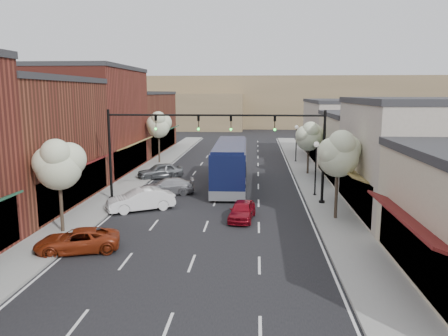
% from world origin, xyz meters
% --- Properties ---
extents(ground, '(160.00, 160.00, 0.00)m').
position_xyz_m(ground, '(0.00, 0.00, 0.00)').
color(ground, black).
rests_on(ground, ground).
extents(sidewalk_left, '(2.80, 73.00, 0.15)m').
position_xyz_m(sidewalk_left, '(-8.40, 18.50, 0.07)').
color(sidewalk_left, gray).
rests_on(sidewalk_left, ground).
extents(sidewalk_right, '(2.80, 73.00, 0.15)m').
position_xyz_m(sidewalk_right, '(8.40, 18.50, 0.07)').
color(sidewalk_right, gray).
rests_on(sidewalk_right, ground).
extents(curb_left, '(0.25, 73.00, 0.17)m').
position_xyz_m(curb_left, '(-7.00, 18.50, 0.07)').
color(curb_left, gray).
rests_on(curb_left, ground).
extents(curb_right, '(0.25, 73.00, 0.17)m').
position_xyz_m(curb_right, '(7.00, 18.50, 0.07)').
color(curb_right, gray).
rests_on(curb_right, ground).
extents(bldg_left_midnear, '(10.14, 14.10, 9.40)m').
position_xyz_m(bldg_left_midnear, '(-14.23, 6.00, 4.66)').
color(bldg_left_midnear, brown).
rests_on(bldg_left_midnear, ground).
extents(bldg_left_midfar, '(10.14, 14.10, 10.90)m').
position_xyz_m(bldg_left_midfar, '(-14.24, 20.00, 5.40)').
color(bldg_left_midfar, maroon).
rests_on(bldg_left_midfar, ground).
extents(bldg_left_far, '(10.14, 18.10, 8.40)m').
position_xyz_m(bldg_left_far, '(-14.22, 36.00, 4.16)').
color(bldg_left_far, brown).
rests_on(bldg_left_far, ground).
extents(bldg_right_midnear, '(9.14, 12.10, 7.90)m').
position_xyz_m(bldg_right_midnear, '(13.72, 6.00, 3.91)').
color(bldg_right_midnear, '#B5A99B').
rests_on(bldg_right_midnear, ground).
extents(bldg_right_midfar, '(9.14, 12.10, 6.40)m').
position_xyz_m(bldg_right_midfar, '(13.70, 18.00, 3.17)').
color(bldg_right_midfar, beige).
rests_on(bldg_right_midfar, ground).
extents(bldg_right_far, '(9.14, 16.10, 7.40)m').
position_xyz_m(bldg_right_far, '(13.71, 32.00, 3.66)').
color(bldg_right_far, '#B5A99B').
rests_on(bldg_right_far, ground).
extents(hill_far, '(120.00, 30.00, 12.00)m').
position_xyz_m(hill_far, '(0.00, 90.00, 6.00)').
color(hill_far, '#7A6647').
rests_on(hill_far, ground).
extents(hill_near, '(50.00, 20.00, 8.00)m').
position_xyz_m(hill_near, '(-25.00, 78.00, 4.00)').
color(hill_near, '#7A6647').
rests_on(hill_near, ground).
extents(signal_mast_right, '(8.22, 0.46, 7.00)m').
position_xyz_m(signal_mast_right, '(5.62, 8.00, 4.62)').
color(signal_mast_right, black).
rests_on(signal_mast_right, ground).
extents(signal_mast_left, '(8.22, 0.46, 7.00)m').
position_xyz_m(signal_mast_left, '(-5.62, 8.00, 4.62)').
color(signal_mast_left, black).
rests_on(signal_mast_left, ground).
extents(tree_right_near, '(2.85, 2.65, 5.95)m').
position_xyz_m(tree_right_near, '(8.35, 3.94, 4.45)').
color(tree_right_near, '#47382B').
rests_on(tree_right_near, ground).
extents(tree_right_far, '(2.85, 2.65, 5.43)m').
position_xyz_m(tree_right_far, '(8.35, 19.94, 3.99)').
color(tree_right_far, '#47382B').
rests_on(tree_right_far, ground).
extents(tree_left_near, '(2.85, 2.65, 5.69)m').
position_xyz_m(tree_left_near, '(-8.25, -0.06, 4.22)').
color(tree_left_near, '#47382B').
rests_on(tree_left_near, ground).
extents(tree_left_far, '(2.85, 2.65, 6.13)m').
position_xyz_m(tree_left_far, '(-8.25, 25.94, 4.60)').
color(tree_left_far, '#47382B').
rests_on(tree_left_far, ground).
extents(lamp_post_near, '(0.44, 0.44, 4.44)m').
position_xyz_m(lamp_post_near, '(7.80, 10.50, 3.01)').
color(lamp_post_near, black).
rests_on(lamp_post_near, ground).
extents(lamp_post_far, '(0.44, 0.44, 4.44)m').
position_xyz_m(lamp_post_far, '(7.80, 28.00, 3.01)').
color(lamp_post_far, black).
rests_on(lamp_post_far, ground).
extents(coach_bus, '(3.05, 12.76, 3.88)m').
position_xyz_m(coach_bus, '(0.80, 13.99, 2.01)').
color(coach_bus, '#0D1335').
rests_on(coach_bus, ground).
extents(red_hatchback, '(1.92, 3.87, 1.27)m').
position_xyz_m(red_hatchback, '(2.20, 3.59, 0.63)').
color(red_hatchback, maroon).
rests_on(red_hatchback, ground).
extents(parked_car_a, '(4.73, 3.19, 1.20)m').
position_xyz_m(parked_car_a, '(-6.20, -2.87, 0.60)').
color(parked_car_a, maroon).
rests_on(parked_car_a, ground).
extents(parked_car_b, '(4.91, 3.72, 1.55)m').
position_xyz_m(parked_car_b, '(-5.03, 5.39, 0.78)').
color(parked_car_b, white).
rests_on(parked_car_b, ground).
extents(parked_car_c, '(4.79, 2.71, 1.31)m').
position_xyz_m(parked_car_c, '(-4.20, 10.48, 0.66)').
color(parked_car_c, '#A2A3A8').
rests_on(parked_car_c, ground).
extents(parked_car_d, '(4.72, 3.60, 1.50)m').
position_xyz_m(parked_car_d, '(-6.20, 17.01, 0.75)').
color(parked_car_d, '#595D61').
rests_on(parked_car_d, ground).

